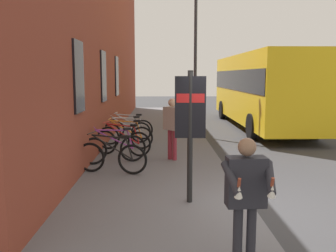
{
  "coord_description": "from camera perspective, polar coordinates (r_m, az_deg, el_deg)",
  "views": [
    {
      "loc": [
        -6.21,
        1.63,
        2.44
      ],
      "look_at": [
        2.31,
        1.48,
        1.24
      ],
      "focal_mm": 38.88,
      "sensor_mm": 36.0,
      "label": 1
    }
  ],
  "objects": [
    {
      "name": "tourist_with_hotdogs",
      "position": [
        4.4,
        12.18,
        -9.76
      ],
      "size": [
        0.56,
        0.62,
        1.6
      ],
      "color": "#26262D",
      "rests_on": "sidewalk_pavement"
    },
    {
      "name": "station_facade",
      "position": [
        15.43,
        -9.37,
        13.53
      ],
      "size": [
        22.0,
        0.65,
        7.92
      ],
      "color": "brown",
      "rests_on": "ground"
    },
    {
      "name": "street_lamp",
      "position": [
        14.49,
        4.32,
        11.55
      ],
      "size": [
        0.28,
        0.28,
        5.48
      ],
      "color": "#333338",
      "rests_on": "sidewalk_pavement"
    },
    {
      "name": "bicycle_leaning_wall",
      "position": [
        12.44,
        -6.56,
        -0.99
      ],
      "size": [
        0.69,
        1.7,
        0.97
      ],
      "color": "black",
      "rests_on": "sidewalk_pavement"
    },
    {
      "name": "bicycle_mid_rack",
      "position": [
        13.31,
        -6.11,
        -0.4
      ],
      "size": [
        0.48,
        1.76,
        0.97
      ],
      "color": "black",
      "rests_on": "sidewalk_pavement"
    },
    {
      "name": "city_bus",
      "position": [
        17.59,
        14.31,
        6.04
      ],
      "size": [
        10.5,
        2.65,
        3.35
      ],
      "color": "yellow",
      "rests_on": "ground"
    },
    {
      "name": "sidewalk_pavement",
      "position": [
        14.41,
        -1.5,
        -1.52
      ],
      "size": [
        24.0,
        3.5,
        0.12
      ],
      "primitive_type": "cube",
      "color": "slate",
      "rests_on": "ground"
    },
    {
      "name": "ground",
      "position": [
        12.73,
        10.94,
        -3.21
      ],
      "size": [
        60.0,
        60.0,
        0.0
      ],
      "primitive_type": "plane",
      "color": "#38383A"
    },
    {
      "name": "bicycle_far_end",
      "position": [
        8.74,
        -8.84,
        -4.85
      ],
      "size": [
        0.58,
        1.74,
        0.97
      ],
      "color": "black",
      "rests_on": "sidewalk_pavement"
    },
    {
      "name": "bicycle_end_of_row",
      "position": [
        10.64,
        -7.17,
        -2.53
      ],
      "size": [
        0.65,
        1.71,
        0.97
      ],
      "color": "black",
      "rests_on": "sidewalk_pavement"
    },
    {
      "name": "pedestrian_crossing_street",
      "position": [
        9.92,
        0.68,
        0.55
      ],
      "size": [
        0.52,
        0.52,
        1.69
      ],
      "color": "maroon",
      "rests_on": "sidewalk_pavement"
    },
    {
      "name": "transit_info_sign",
      "position": [
        6.5,
        3.5,
        1.62
      ],
      "size": [
        0.1,
        0.55,
        2.4
      ],
      "color": "black",
      "rests_on": "sidewalk_pavement"
    },
    {
      "name": "bicycle_nearest_sign",
      "position": [
        11.52,
        -6.71,
        -1.71
      ],
      "size": [
        0.48,
        1.77,
        0.97
      ],
      "color": "black",
      "rests_on": "sidewalk_pavement"
    },
    {
      "name": "bicycle_beside_lamp",
      "position": [
        9.75,
        -8.48,
        -3.52
      ],
      "size": [
        0.67,
        1.71,
        0.97
      ],
      "color": "black",
      "rests_on": "sidewalk_pavement"
    }
  ]
}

